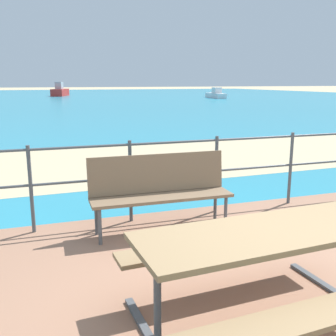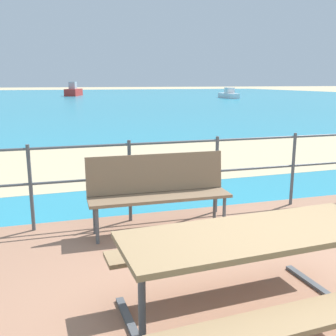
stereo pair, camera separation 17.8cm
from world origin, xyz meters
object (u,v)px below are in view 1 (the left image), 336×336
Objects in this scene: picnic_table at (267,254)px; boat_near at (216,95)px; park_bench at (160,186)px; boat_mid at (60,91)px.

picnic_table is 40.97m from boat_near.
boat_near reaches higher than park_bench.
boat_mid is at bearing 59.03° from boat_near.
boat_near is 0.92× the size of boat_mid.
picnic_table is at bearing -85.05° from park_bench.
park_bench is 39.17m from boat_near.
picnic_table is 0.41× the size of boat_near.
boat_near is at bearing -111.57° from boat_mid.
park_bench reaches higher than picnic_table.
boat_mid is at bearing 84.84° from picnic_table.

